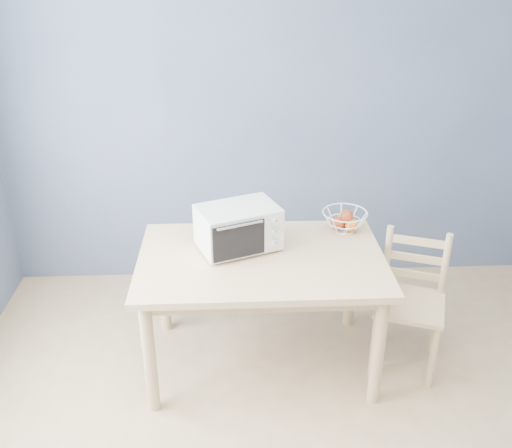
{
  "coord_description": "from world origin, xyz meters",
  "views": [
    {
      "loc": [
        -0.36,
        -1.65,
        2.35
      ],
      "look_at": [
        -0.22,
        1.22,
        0.93
      ],
      "focal_mm": 40.0,
      "sensor_mm": 36.0,
      "label": 1
    }
  ],
  "objects_px": {
    "dining_table": "(261,272)",
    "dining_chair": "(410,303)",
    "toaster_oven": "(236,228)",
    "fruit_basket": "(345,220)"
  },
  "relations": [
    {
      "from": "toaster_oven",
      "to": "dining_table",
      "type": "bearing_deg",
      "value": -55.63
    },
    {
      "from": "dining_table",
      "to": "toaster_oven",
      "type": "height_order",
      "value": "toaster_oven"
    },
    {
      "from": "dining_table",
      "to": "toaster_oven",
      "type": "distance_m",
      "value": 0.3
    },
    {
      "from": "toaster_oven",
      "to": "fruit_basket",
      "type": "xyz_separation_m",
      "value": [
        0.67,
        0.21,
        -0.07
      ]
    },
    {
      "from": "toaster_oven",
      "to": "dining_chair",
      "type": "height_order",
      "value": "toaster_oven"
    },
    {
      "from": "dining_table",
      "to": "dining_chair",
      "type": "xyz_separation_m",
      "value": [
        0.89,
        -0.02,
        -0.23
      ]
    },
    {
      "from": "dining_table",
      "to": "toaster_oven",
      "type": "bearing_deg",
      "value": 145.63
    },
    {
      "from": "dining_table",
      "to": "fruit_basket",
      "type": "bearing_deg",
      "value": 29.98
    },
    {
      "from": "dining_table",
      "to": "dining_chair",
      "type": "relative_size",
      "value": 1.66
    },
    {
      "from": "fruit_basket",
      "to": "dining_chair",
      "type": "relative_size",
      "value": 0.33
    }
  ]
}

